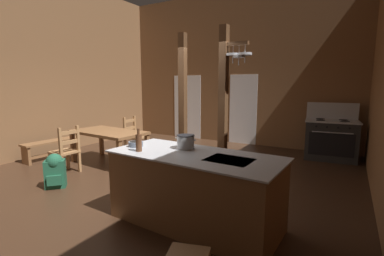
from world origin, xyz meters
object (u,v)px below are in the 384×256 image
ladderback_chair_near_window (66,151)px  bottle_tall_on_counter (139,142)px  dining_table (109,135)px  bench_along_left_wall (52,146)px  ladderback_chair_by_post (134,136)px  kitchen_island (194,189)px  stockpot_on_counter (186,142)px  mixing_bowl_on_counter (136,144)px  backpack (55,170)px  stove_range (331,139)px

ladderback_chair_near_window → bottle_tall_on_counter: size_ratio=3.22×
dining_table → bench_along_left_wall: dining_table is taller
dining_table → ladderback_chair_near_window: ladderback_chair_near_window is taller
ladderback_chair_by_post → bench_along_left_wall: bearing=-135.4°
kitchen_island → ladderback_chair_near_window: size_ratio=2.33×
ladderback_chair_by_post → stockpot_on_counter: stockpot_on_counter is taller
kitchen_island → mixing_bowl_on_counter: (-0.90, -0.04, 0.49)m
backpack → bottle_tall_on_counter: (2.00, -0.13, 0.71)m
bottle_tall_on_counter → bench_along_left_wall: bearing=161.6°
stove_range → backpack: bearing=-132.0°
kitchen_island → bottle_tall_on_counter: size_ratio=7.50×
mixing_bowl_on_counter → stove_range: bearing=63.1°
kitchen_island → backpack: kitchen_island is taller
stove_range → backpack: size_ratio=2.21×
ladderback_chair_near_window → bench_along_left_wall: 1.40m
stove_range → bench_along_left_wall: 6.63m
bottle_tall_on_counter → stockpot_on_counter: bearing=44.1°
stove_range → stockpot_on_counter: (-1.54, -4.11, 0.52)m
bench_along_left_wall → mixing_bowl_on_counter: size_ratio=6.75×
ladderback_chair_near_window → bottle_tall_on_counter: bottle_tall_on_counter is taller
stove_range → stockpot_on_counter: 4.41m
backpack → stockpot_on_counter: stockpot_on_counter is taller
bench_along_left_wall → bottle_tall_on_counter: bottle_tall_on_counter is taller
stove_range → bench_along_left_wall: stove_range is taller
stove_range → ladderback_chair_near_window: bearing=-139.6°
stove_range → ladderback_chair_by_post: bearing=-156.4°
bench_along_left_wall → mixing_bowl_on_counter: mixing_bowl_on_counter is taller
bench_along_left_wall → bottle_tall_on_counter: (3.79, -1.26, 0.72)m
backpack → bottle_tall_on_counter: bearing=-3.6°
kitchen_island → bottle_tall_on_counter: bearing=-161.0°
ladderback_chair_by_post → kitchen_island: bearing=-37.4°
mixing_bowl_on_counter → backpack: bearing=-177.8°
kitchen_island → ladderback_chair_by_post: bearing=142.6°
kitchen_island → stove_range: bearing=73.3°
dining_table → stockpot_on_counter: (2.74, -1.22, 0.35)m
dining_table → backpack: bearing=-78.8°
stove_range → kitchen_island: bearing=-106.7°
ladderback_chair_near_window → backpack: ladderback_chair_near_window is taller
kitchen_island → bottle_tall_on_counter: bottle_tall_on_counter is taller
ladderback_chair_by_post → stockpot_on_counter: (2.86, -2.18, 0.55)m
kitchen_island → backpack: size_ratio=3.71×
dining_table → ladderback_chair_by_post: (-0.12, 0.96, -0.20)m
ladderback_chair_near_window → ladderback_chair_by_post: (0.09, 1.89, 0.00)m
stockpot_on_counter → mixing_bowl_on_counter: bearing=-160.5°
kitchen_island → stockpot_on_counter: size_ratio=7.13×
bottle_tall_on_counter → ladderback_chair_near_window: bearing=164.0°
bottle_tall_on_counter → ladderback_chair_by_post: bearing=132.8°
bench_along_left_wall → stove_range: bearing=29.6°
ladderback_chair_near_window → dining_table: bearing=77.1°
ladderback_chair_by_post → backpack: bearing=-80.3°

